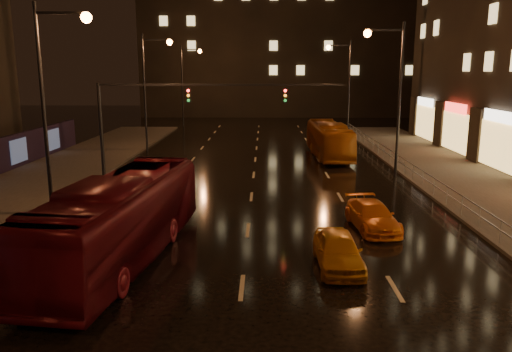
{
  "coord_description": "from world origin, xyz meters",
  "views": [
    {
      "loc": [
        0.73,
        -11.23,
        6.98
      ],
      "look_at": [
        0.37,
        9.85,
        2.5
      ],
      "focal_mm": 35.0,
      "sensor_mm": 36.0,
      "label": 1
    }
  ],
  "objects_px": {
    "taxi_near": "(338,250)",
    "bus_red": "(121,219)",
    "bus_curb": "(329,140)",
    "taxi_far": "(372,216)"
  },
  "relations": [
    {
      "from": "taxi_near",
      "to": "bus_red",
      "type": "bearing_deg",
      "value": 174.72
    },
    {
      "from": "bus_curb",
      "to": "taxi_far",
      "type": "xyz_separation_m",
      "value": [
        -0.44,
        -19.05,
        -0.81
      ]
    },
    {
      "from": "taxi_near",
      "to": "taxi_far",
      "type": "height_order",
      "value": "taxi_near"
    },
    {
      "from": "bus_red",
      "to": "taxi_near",
      "type": "height_order",
      "value": "bus_red"
    },
    {
      "from": "bus_curb",
      "to": "taxi_near",
      "type": "bearing_deg",
      "value": -98.71
    },
    {
      "from": "bus_red",
      "to": "bus_curb",
      "type": "height_order",
      "value": "bus_red"
    },
    {
      "from": "taxi_far",
      "to": "taxi_near",
      "type": "bearing_deg",
      "value": -121.79
    },
    {
      "from": "bus_curb",
      "to": "taxi_far",
      "type": "height_order",
      "value": "bus_curb"
    },
    {
      "from": "bus_curb",
      "to": "taxi_far",
      "type": "bearing_deg",
      "value": -93.71
    },
    {
      "from": "bus_curb",
      "to": "taxi_near",
      "type": "xyz_separation_m",
      "value": [
        -2.61,
        -23.57,
        -0.76
      ]
    }
  ]
}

